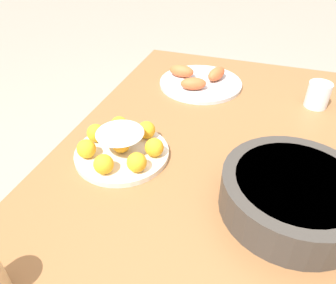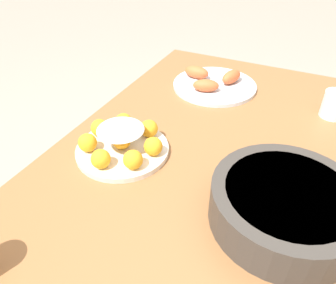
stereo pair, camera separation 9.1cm
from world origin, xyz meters
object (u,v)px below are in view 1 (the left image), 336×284
cup_far (318,95)px  serving_bowl (294,193)px  cake_plate (121,147)px  seafood_platter (199,81)px  dining_table (211,174)px

cup_far → serving_bowl: bearing=-7.3°
cake_plate → seafood_platter: cake_plate is taller
dining_table → cake_plate: (0.10, -0.24, 0.12)m
cup_far → seafood_platter: bearing=-93.9°
seafood_platter → cup_far: 0.43m
dining_table → serving_bowl: 0.30m
seafood_platter → cup_far: cup_far is taller
cake_plate → seafood_platter: size_ratio=0.83×
serving_bowl → cup_far: serving_bowl is taller
cake_plate → serving_bowl: serving_bowl is taller
serving_bowl → cup_far: size_ratio=3.76×
dining_table → cup_far: cup_far is taller
dining_table → seafood_platter: bearing=-160.2°
seafood_platter → cake_plate: bearing=-11.1°
dining_table → cake_plate: bearing=-67.0°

